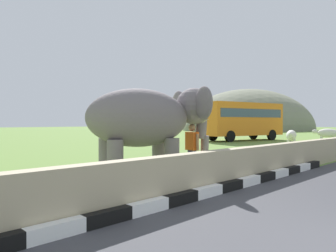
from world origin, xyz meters
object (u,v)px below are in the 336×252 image
(elephant, at_px, (151,119))
(bus_orange, at_px, (243,118))
(cow_near, at_px, (327,133))
(person_handler, at_px, (192,147))
(cow_mid, at_px, (291,136))

(elephant, height_order, bus_orange, bus_orange)
(elephant, relative_size, bus_orange, 0.47)
(bus_orange, height_order, cow_near, bus_orange)
(elephant, bearing_deg, person_handler, -15.46)
(elephant, relative_size, person_handler, 2.46)
(person_handler, relative_size, cow_mid, 0.87)
(person_handler, distance_m, bus_orange, 20.16)
(person_handler, height_order, cow_near, person_handler)
(cow_mid, bearing_deg, person_handler, -171.35)
(cow_near, bearing_deg, elephant, -176.43)
(elephant, distance_m, person_handler, 1.72)
(bus_orange, bearing_deg, person_handler, -152.87)
(elephant, bearing_deg, bus_orange, 24.43)
(elephant, distance_m, cow_mid, 12.98)
(person_handler, distance_m, cow_near, 17.44)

